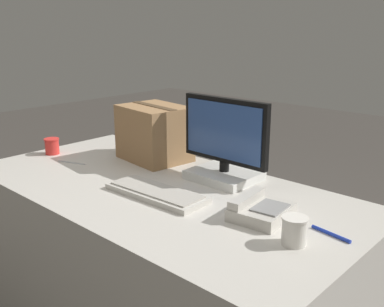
% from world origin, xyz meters
% --- Properties ---
extents(office_desk, '(1.80, 0.90, 0.75)m').
position_xyz_m(office_desk, '(0.00, 0.00, 0.37)').
color(office_desk, beige).
rests_on(office_desk, ground_plane).
extents(monitor, '(0.45, 0.24, 0.37)m').
position_xyz_m(monitor, '(0.15, 0.27, 0.89)').
color(monitor, white).
rests_on(monitor, office_desk).
extents(keyboard, '(0.45, 0.19, 0.03)m').
position_xyz_m(keyboard, '(0.07, -0.08, 0.76)').
color(keyboard, beige).
rests_on(keyboard, office_desk).
extents(desk_phone, '(0.20, 0.23, 0.08)m').
position_xyz_m(desk_phone, '(0.51, 0.03, 0.78)').
color(desk_phone, beige).
rests_on(desk_phone, office_desk).
extents(paper_cup_left, '(0.08, 0.08, 0.09)m').
position_xyz_m(paper_cup_left, '(-0.79, -0.04, 0.79)').
color(paper_cup_left, red).
rests_on(paper_cup_left, office_desk).
extents(paper_cup_right, '(0.09, 0.09, 0.09)m').
position_xyz_m(paper_cup_right, '(0.71, -0.07, 0.79)').
color(paper_cup_right, white).
rests_on(paper_cup_right, office_desk).
extents(spoon, '(0.16, 0.07, 0.00)m').
position_xyz_m(spoon, '(-0.59, -0.07, 0.75)').
color(spoon, silver).
rests_on(spoon, office_desk).
extents(cardboard_box, '(0.37, 0.30, 0.28)m').
position_xyz_m(cardboard_box, '(-0.31, 0.27, 0.89)').
color(cardboard_box, '#9E754C').
rests_on(cardboard_box, office_desk).
extents(pen_marker, '(0.15, 0.04, 0.01)m').
position_xyz_m(pen_marker, '(0.77, 0.07, 0.75)').
color(pen_marker, '#1933B2').
rests_on(pen_marker, office_desk).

